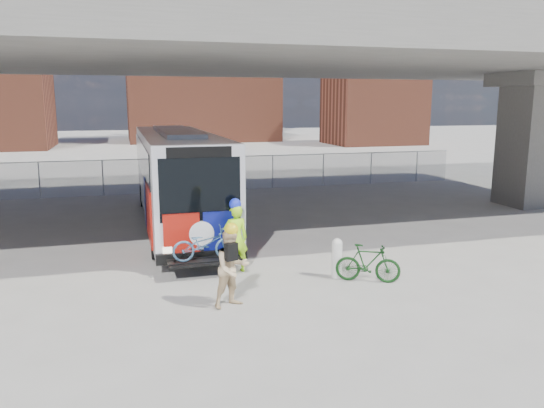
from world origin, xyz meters
name	(u,v)px	position (x,y,z in m)	size (l,w,h in m)	color
ground	(256,250)	(0.00, 0.00, 0.00)	(160.00, 160.00, 0.00)	#9E9991
bus	(177,171)	(-2.00, 4.29, 2.11)	(2.67, 12.90, 3.69)	silver
overpass	(229,52)	(0.00, 4.00, 6.54)	(40.00, 16.00, 7.95)	#605E59
chainlink_fence	(201,165)	(0.00, 12.00, 1.42)	(30.00, 0.06, 30.00)	gray
brick_buildings	(165,96)	(1.23, 48.23, 5.42)	(54.00, 22.00, 12.00)	brown
smokestack	(256,43)	(14.00, 55.00, 12.50)	(2.20, 2.20, 25.00)	brown
bollard	(337,257)	(1.43, -3.27, 0.59)	(0.29, 0.29, 1.09)	white
cyclist_hivis	(236,237)	(-1.09, -2.03, 1.01)	(0.73, 0.51, 2.10)	#ACFF1A
cyclist_tan	(232,267)	(-1.71, -4.54, 0.94)	(1.07, 0.95, 2.00)	#D9BA8B
bike_parked	(368,263)	(2.08, -3.84, 0.51)	(0.48, 1.70, 1.02)	#123A14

